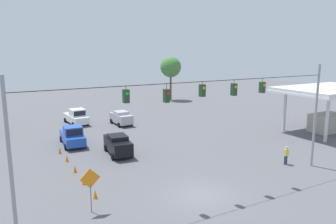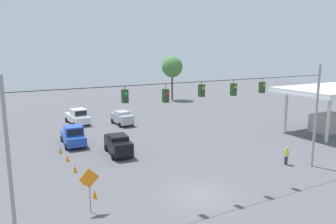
# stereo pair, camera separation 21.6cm
# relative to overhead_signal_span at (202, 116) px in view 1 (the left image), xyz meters

# --- Properties ---
(ground_plane) EXTENTS (140.00, 140.00, 0.00)m
(ground_plane) POSITION_rel_overhead_signal_span_xyz_m (0.02, 0.14, -5.57)
(ground_plane) COLOR #56565B
(overhead_signal_span) EXTENTS (23.44, 0.38, 8.72)m
(overhead_signal_span) POSITION_rel_overhead_signal_span_xyz_m (0.00, 0.00, 0.00)
(overhead_signal_span) COLOR #939399
(overhead_signal_span) RESTS_ON ground_plane
(pickup_truck_white_withflow_deep) EXTENTS (2.51, 5.32, 2.12)m
(pickup_truck_white_withflow_deep) POSITION_rel_overhead_signal_span_xyz_m (2.14, -26.06, -4.60)
(pickup_truck_white_withflow_deep) COLOR silver
(pickup_truck_white_withflow_deep) RESTS_ON ground_plane
(sedan_silver_oncoming_deep) EXTENTS (2.06, 4.17, 1.82)m
(sedan_silver_oncoming_deep) POSITION_rel_overhead_signal_span_xyz_m (-2.96, -22.78, -4.62)
(sedan_silver_oncoming_deep) COLOR #A8AAB2
(sedan_silver_oncoming_deep) RESTS_ON ground_plane
(sedan_black_withflow_mid) EXTENTS (2.34, 4.63, 1.88)m
(sedan_black_withflow_mid) POSITION_rel_overhead_signal_span_xyz_m (1.86, -11.13, -4.59)
(sedan_black_withflow_mid) COLOR black
(sedan_black_withflow_mid) RESTS_ON ground_plane
(pickup_truck_blue_withflow_far) EXTENTS (2.39, 5.16, 2.12)m
(pickup_truck_blue_withflow_far) POSITION_rel_overhead_signal_span_xyz_m (4.92, -16.34, -4.60)
(pickup_truck_blue_withflow_far) COLOR #234CB2
(pickup_truck_blue_withflow_far) RESTS_ON ground_plane
(traffic_cone_nearest) EXTENTS (0.31, 0.31, 0.62)m
(traffic_cone_nearest) POSITION_rel_overhead_signal_span_xyz_m (6.59, -2.89, -5.26)
(traffic_cone_nearest) COLOR orange
(traffic_cone_nearest) RESTS_ON ground_plane
(traffic_cone_second) EXTENTS (0.31, 0.31, 0.62)m
(traffic_cone_second) POSITION_rel_overhead_signal_span_xyz_m (6.64, -5.58, -5.26)
(traffic_cone_second) COLOR orange
(traffic_cone_second) RESTS_ON ground_plane
(traffic_cone_third) EXTENTS (0.31, 0.31, 0.62)m
(traffic_cone_third) POSITION_rel_overhead_signal_span_xyz_m (6.63, -8.31, -5.26)
(traffic_cone_third) COLOR orange
(traffic_cone_third) RESTS_ON ground_plane
(traffic_cone_fourth) EXTENTS (0.31, 0.31, 0.62)m
(traffic_cone_fourth) POSITION_rel_overhead_signal_span_xyz_m (6.63, -11.32, -5.26)
(traffic_cone_fourth) COLOR orange
(traffic_cone_fourth) RESTS_ON ground_plane
(traffic_cone_fifth) EXTENTS (0.31, 0.31, 0.62)m
(traffic_cone_fifth) POSITION_rel_overhead_signal_span_xyz_m (6.72, -14.00, -5.26)
(traffic_cone_fifth) COLOR orange
(traffic_cone_fifth) RESTS_ON ground_plane
(gas_station) EXTENTS (12.12, 8.30, 5.43)m
(gas_station) POSITION_rel_overhead_signal_span_xyz_m (-23.54, -7.06, -1.61)
(gas_station) COLOR silver
(gas_station) RESTS_ON ground_plane
(work_zone_sign) EXTENTS (1.27, 0.06, 2.84)m
(work_zone_sign) POSITION_rel_overhead_signal_span_xyz_m (7.35, -1.16, -3.58)
(work_zone_sign) COLOR slate
(work_zone_sign) RESTS_ON ground_plane
(pedestrian) EXTENTS (0.40, 0.28, 1.62)m
(pedestrian) POSITION_rel_overhead_signal_span_xyz_m (-9.94, -1.33, -4.76)
(pedestrian) COLOR #2D334C
(pedestrian) RESTS_ON ground_plane
(tree_horizon_right) EXTENTS (4.06, 4.06, 8.54)m
(tree_horizon_right) POSITION_rel_overhead_signal_span_xyz_m (-19.48, -38.49, 0.90)
(tree_horizon_right) COLOR brown
(tree_horizon_right) RESTS_ON ground_plane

